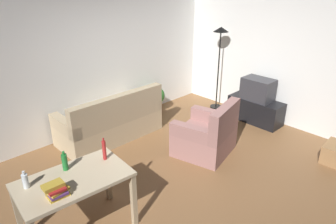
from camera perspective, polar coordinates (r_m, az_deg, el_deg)
ground_plane at (r=4.98m, az=3.22°, el=-10.06°), size 5.20×4.40×0.02m
wall_rear at (r=6.00m, az=-12.22°, el=9.76°), size 5.20×0.10×2.70m
wall_right at (r=6.46m, az=19.73°, el=9.88°), size 0.10×4.40×2.70m
couch at (r=5.72m, az=-10.49°, el=-1.99°), size 1.87×0.84×0.92m
tv_stand at (r=6.56m, az=15.92°, el=0.31°), size 0.44×1.10×0.48m
tv at (r=6.40m, az=16.40°, el=4.09°), size 0.41×0.60×0.44m
torchiere_lamp at (r=6.73m, az=9.65°, el=12.02°), size 0.32×0.32×1.81m
desk at (r=3.63m, az=-17.01°, el=-13.08°), size 1.25×0.80×0.76m
potted_plant at (r=6.71m, az=-2.15°, el=2.64°), size 0.36×0.36×0.57m
armchair at (r=5.20m, az=7.33°, el=-4.38°), size 1.08×1.04×0.92m
storage_box at (r=5.69m, az=28.72°, el=-6.71°), size 0.50×0.37×0.30m
bottle_clear at (r=3.55m, az=-25.03°, el=-11.51°), size 0.06×0.06×0.20m
bottle_green at (r=3.67m, az=-18.66°, el=-8.78°), size 0.06×0.06×0.24m
bottle_red at (r=3.73m, az=-11.78°, el=-6.93°), size 0.05×0.05×0.29m
book_stack at (r=3.32m, az=-20.11°, el=-13.50°), size 0.24×0.19×0.15m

